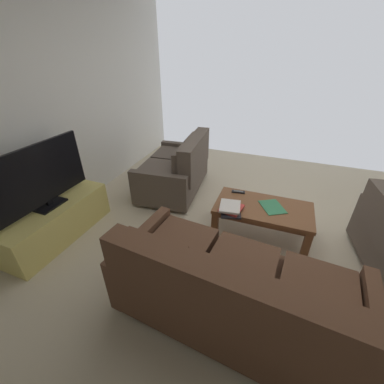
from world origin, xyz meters
name	(u,v)px	position (x,y,z in m)	size (l,w,h in m)	color
ground_plane	(263,240)	(0.00, 0.00, 0.00)	(5.24, 5.20, 0.01)	beige
wall_right	(57,96)	(2.62, 0.00, 1.44)	(0.12, 5.20, 2.89)	silver
sofa_main	(233,293)	(0.15, 1.12, 0.36)	(1.93, 1.05, 0.88)	black
loveseat_near	(178,169)	(1.39, -0.72, 0.36)	(0.93, 1.35, 0.86)	black
coffee_table	(263,211)	(0.07, -0.07, 0.34)	(1.06, 0.57, 0.41)	brown
tv_stand	(56,221)	(2.28, 0.77, 0.22)	(0.49, 1.27, 0.43)	#D8C666
flat_tv	(40,176)	(2.28, 0.77, 0.79)	(0.21, 1.09, 0.69)	black
book_stack	(231,208)	(0.39, 0.15, 0.44)	(0.27, 0.33, 0.07)	black
tv_remote	(238,192)	(0.39, -0.27, 0.42)	(0.16, 0.07, 0.02)	black
loose_magazine	(272,207)	(-0.03, -0.09, 0.41)	(0.22, 0.29, 0.01)	#337F51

